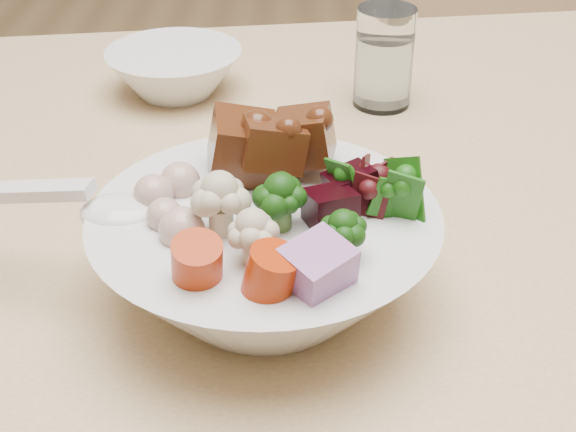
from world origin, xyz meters
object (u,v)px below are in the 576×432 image
at_px(chair_far, 503,84).
at_px(water_glass, 384,62).
at_px(food_bowl, 268,248).
at_px(side_bowl, 175,72).

relative_size(chair_far, water_glass, 9.01).
height_order(food_bowl, side_bowl, food_bowl).
distance_m(water_glass, side_bowl, 0.23).
height_order(food_bowl, water_glass, food_bowl).
bearing_deg(food_bowl, chair_far, 65.02).
xyz_separation_m(chair_far, food_bowl, (-0.40, -0.86, 0.25)).
distance_m(food_bowl, water_glass, 0.35).
bearing_deg(chair_far, side_bowl, -133.90).
bearing_deg(water_glass, chair_far, 61.78).
relative_size(chair_far, food_bowl, 3.88).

